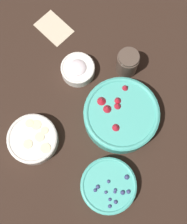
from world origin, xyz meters
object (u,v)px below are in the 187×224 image
object	(u,v)px
bowl_blueberries	(108,186)
bowl_cream	(78,69)
jar_chocolate	(127,63)
bowl_strawberries	(121,115)
bowl_bananas	(33,139)

from	to	relation	value
bowl_blueberries	bowl_cream	xyz separation A→B (m)	(-0.26, 0.32, -0.00)
bowl_blueberries	bowl_cream	size ratio (longest dim) A/B	1.49
jar_chocolate	bowl_cream	bearing A→B (deg)	-151.18
bowl_blueberries	jar_chocolate	xyz separation A→B (m)	(-0.11, 0.41, 0.02)
bowl_strawberries	jar_chocolate	xyz separation A→B (m)	(-0.05, 0.18, 0.00)
bowl_bananas	bowl_cream	world-z (taller)	bowl_cream
bowl_bananas	bowl_cream	size ratio (longest dim) A/B	1.39
bowl_blueberries	bowl_strawberries	bearing A→B (deg)	103.37
bowl_strawberries	bowl_cream	size ratio (longest dim) A/B	2.11
bowl_strawberries	bowl_bananas	world-z (taller)	bowl_strawberries
bowl_blueberries	bowl_cream	distance (m)	0.41
bowl_bananas	jar_chocolate	world-z (taller)	jar_chocolate
bowl_strawberries	bowl_blueberries	bearing A→B (deg)	-76.63
bowl_cream	jar_chocolate	distance (m)	0.17
bowl_strawberries	bowl_cream	bearing A→B (deg)	154.95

